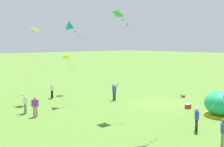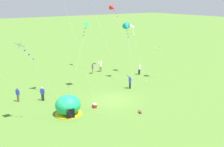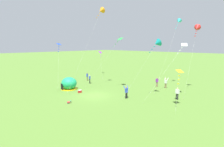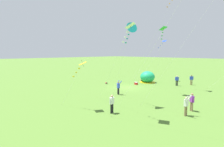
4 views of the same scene
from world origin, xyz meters
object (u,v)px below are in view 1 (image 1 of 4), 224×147
toddler_crawling (183,96)px  kite_yellow (67,59)px  person_near_tent (35,106)px  popup_tent (221,104)px  kite_green (121,18)px  person_center_field (52,90)px  kite_teal (71,27)px  person_watching_sky (197,118)px  person_arms_raised (114,91)px  cooler_box (188,106)px  person_flying_kite (25,102)px  person_strolling (223,131)px  kite_white (38,32)px

toddler_crawling → kite_yellow: size_ratio=0.11×
person_near_tent → popup_tent: bearing=-130.5°
person_near_tent → kite_green: (-4.35, -5.80, 7.32)m
toddler_crawling → kite_green: bearing=92.6°
person_center_field → kite_teal: size_ratio=0.20×
person_watching_sky → person_arms_raised: bearing=-12.9°
person_center_field → kite_yellow: bearing=-66.1°
kite_yellow → person_watching_sky: bearing=176.7°
cooler_box → kite_teal: (9.73, 6.69, 7.64)m
popup_tent → person_flying_kite: bearing=45.6°
toddler_crawling → person_center_field: size_ratio=0.32×
popup_tent → kite_teal: size_ratio=0.33×
person_center_field → kite_teal: bearing=-169.7°
person_near_tent → kite_teal: kite_teal is taller
cooler_box → toddler_crawling: (3.19, -4.07, -0.04)m
popup_tent → kite_teal: bearing=27.0°
person_arms_raised → kite_yellow: (6.85, 1.55, 3.24)m
popup_tent → kite_teal: kite_teal is taller
cooler_box → popup_tent: bearing=178.1°
person_watching_sky → person_flying_kite: bearing=28.5°
toddler_crawling → person_watching_sky: person_watching_sky is taller
cooler_box → person_strolling: size_ratio=0.33×
popup_tent → person_watching_sky: (-0.79, 5.28, -0.03)m
cooler_box → person_flying_kite: size_ratio=0.30×
person_flying_kite → kite_teal: 8.90m
popup_tent → kite_yellow: size_ratio=0.58×
person_center_field → kite_green: kite_green is taller
person_flying_kite → toddler_crawling: bearing=-108.6°
toddler_crawling → kite_green: kite_green is taller
person_watching_sky → toddler_crawling: bearing=-52.8°
kite_white → kite_green: kite_green is taller
toddler_crawling → person_strolling: (-9.70, 10.84, 0.79)m
person_arms_raised → person_near_tent: (-0.29, 9.33, -0.03)m
cooler_box → person_arms_raised: (7.35, 2.79, 0.78)m
cooler_box → person_strolling: person_strolling is taller
person_watching_sky → kite_teal: bearing=5.4°
kite_teal → popup_tent: bearing=-153.0°
toddler_crawling → cooler_box: bearing=128.1°
toddler_crawling → person_watching_sky: bearing=127.2°
person_strolling → kite_white: kite_white is taller
person_near_tent → kite_yellow: bearing=-47.5°
person_center_field → kite_teal: kite_teal is taller
person_near_tent → kite_white: 9.05m
person_arms_raised → person_center_field: size_ratio=1.10×
kite_teal → kite_green: size_ratio=0.95×
person_near_tent → kite_green: 10.30m
kite_yellow → kite_green: size_ratio=0.54×
person_flying_kite → popup_tent: bearing=-134.4°
person_flying_kite → kite_green: size_ratio=0.21×
person_strolling → person_arms_raised: person_arms_raised is taller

